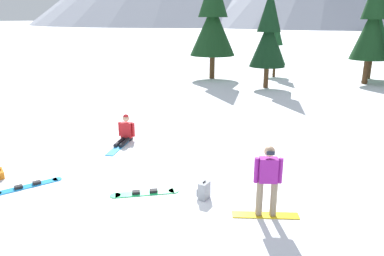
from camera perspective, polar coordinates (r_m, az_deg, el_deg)
ground_plane at (r=9.43m, az=-10.85°, el=-10.94°), size 800.00×800.00×0.00m
snowboarder_foreground at (r=8.35m, az=11.76°, el=-7.97°), size 1.53×0.75×1.70m
snowboarder_midground at (r=13.49m, az=-10.45°, el=-0.70°), size 0.75×1.84×0.98m
loose_snowboard_far_spare at (r=10.84m, az=-24.27°, el=-8.26°), size 1.18×1.63×0.09m
loose_snowboard_near_right at (r=9.62m, az=-7.38°, el=-10.02°), size 1.65×1.16×0.09m
backpack_grey at (r=9.23m, az=1.85°, el=-9.77°), size 0.30×0.35×0.47m
pine_tree_slender at (r=30.09m, az=26.76°, el=14.89°), size 2.76×2.76×7.73m
pine_tree_leaning at (r=27.19m, az=3.28°, el=16.54°), size 3.28×3.28×7.69m
pine_tree_young at (r=27.53m, az=26.42°, el=14.59°), size 2.43×2.43×7.45m
pine_tree_tall at (r=23.87m, az=11.89°, el=14.14°), size 2.26×2.26×6.15m
pine_tree_broad at (r=28.62m, az=12.94°, el=12.33°), size 1.64×1.64×4.18m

